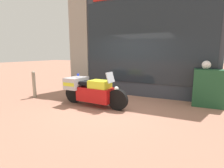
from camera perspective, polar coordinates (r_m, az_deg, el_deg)
ground_plane at (r=5.59m, az=0.83°, el=-7.80°), size 60.00×60.00×0.00m
shop_building at (r=7.34m, az=4.32°, el=13.05°), size 6.10×0.55×4.19m
window_display at (r=7.22m, az=10.36°, el=-0.12°), size 4.70×0.30×1.91m
paramedic_motorcycle at (r=5.77m, az=-7.15°, el=-1.86°), size 2.36×0.82×1.15m
utility_cabinet at (r=6.44m, az=28.96°, el=-1.17°), size 0.92×0.53×1.20m
white_helmet at (r=6.40m, az=28.42°, el=5.49°), size 0.27×0.27×0.27m
street_bollard at (r=7.41m, az=-24.10°, el=-0.01°), size 0.13×0.13×1.03m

